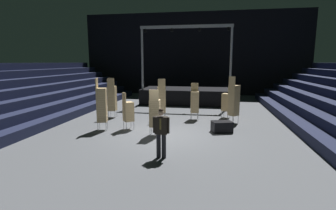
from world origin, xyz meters
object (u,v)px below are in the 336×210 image
object	(u,v)px
equipment_road_case	(222,127)
chair_stack_rear_centre	(195,102)
chair_stack_front_right	(155,113)
chair_stack_rear_right	(112,98)
chair_stack_mid_left	(161,99)
chair_stack_mid_centre	(234,100)
chair_stack_front_left	(102,104)
chair_stack_rear_left	(128,111)
stage_riser	(187,95)
man_with_tie	(161,130)
chair_stack_mid_right	(226,102)

from	to	relation	value
equipment_road_case	chair_stack_rear_centre	bearing A→B (deg)	120.81
chair_stack_front_right	equipment_road_case	size ratio (longest dim) A/B	2.28
chair_stack_front_right	chair_stack_rear_right	bearing A→B (deg)	132.45
chair_stack_front_right	chair_stack_mid_left	size ratio (longest dim) A/B	0.89
chair_stack_front_right	chair_stack_mid_centre	distance (m)	4.71
chair_stack_rear_centre	chair_stack_front_left	bearing A→B (deg)	28.01
chair_stack_rear_left	chair_stack_rear_right	distance (m)	3.04
stage_riser	chair_stack_mid_centre	size ratio (longest dim) A/B	2.78
chair_stack_front_left	chair_stack_mid_left	bearing A→B (deg)	126.24
chair_stack_rear_centre	chair_stack_mid_centre	bearing A→B (deg)	160.06
chair_stack_rear_centre	stage_riser	bearing A→B (deg)	-88.14
chair_stack_rear_centre	man_with_tie	bearing A→B (deg)	75.52
chair_stack_mid_right	chair_stack_rear_right	xyz separation A→B (m)	(-6.55, -1.06, 0.21)
equipment_road_case	stage_riser	bearing A→B (deg)	106.75
man_with_tie	chair_stack_mid_centre	distance (m)	6.32
chair_stack_front_right	chair_stack_rear_left	world-z (taller)	chair_stack_front_right
chair_stack_front_right	chair_stack_rear_centre	world-z (taller)	same
chair_stack_mid_left	chair_stack_rear_left	size ratio (longest dim) A/B	1.28
chair_stack_front_left	equipment_road_case	distance (m)	5.72
chair_stack_rear_left	chair_stack_rear_right	world-z (taller)	chair_stack_rear_right
stage_riser	chair_stack_rear_left	bearing A→B (deg)	-103.06
chair_stack_front_left	equipment_road_case	bearing A→B (deg)	82.85
man_with_tie	chair_stack_mid_centre	xyz separation A→B (m)	(2.76, 5.68, 0.28)
chair_stack_front_right	chair_stack_rear_right	world-z (taller)	chair_stack_rear_right
man_with_tie	chair_stack_rear_right	bearing A→B (deg)	-54.58
chair_stack_front_right	chair_stack_rear_left	bearing A→B (deg)	148.82
man_with_tie	chair_stack_rear_left	bearing A→B (deg)	-55.52
chair_stack_mid_right	chair_stack_rear_left	distance (m)	5.91
man_with_tie	chair_stack_front_right	size ratio (longest dim) A/B	0.83
equipment_road_case	chair_stack_front_right	bearing A→B (deg)	-159.86
chair_stack_mid_centre	equipment_road_case	distance (m)	2.31
stage_riser	man_with_tie	size ratio (longest dim) A/B	4.05
chair_stack_front_right	equipment_road_case	xyz separation A→B (m)	(2.93, 1.07, -0.77)
chair_stack_front_right	chair_stack_mid_left	distance (m)	3.21
chair_stack_mid_left	chair_stack_rear_right	distance (m)	2.93
chair_stack_mid_left	man_with_tie	bearing A→B (deg)	-94.87
chair_stack_mid_right	equipment_road_case	xyz separation A→B (m)	(-0.34, -3.24, -0.69)
chair_stack_mid_right	chair_stack_mid_centre	xyz separation A→B (m)	(0.31, -1.25, 0.29)
chair_stack_rear_left	chair_stack_rear_centre	size ratio (longest dim) A/B	0.88
chair_stack_front_left	chair_stack_rear_right	bearing A→B (deg)	178.94
chair_stack_front_left	chair_stack_mid_right	distance (m)	7.08
equipment_road_case	chair_stack_rear_right	bearing A→B (deg)	160.67
equipment_road_case	chair_stack_front_left	bearing A→B (deg)	-173.71
chair_stack_rear_centre	equipment_road_case	distance (m)	2.92
chair_stack_rear_centre	equipment_road_case	bearing A→B (deg)	112.63
man_with_tie	equipment_road_case	xyz separation A→B (m)	(2.12, 3.69, -0.71)
chair_stack_front_left	chair_stack_rear_centre	distance (m)	5.15
chair_stack_front_left	chair_stack_rear_centre	xyz separation A→B (m)	(4.15, 3.04, -0.21)
stage_riser	chair_stack_front_left	distance (m)	9.36
chair_stack_mid_right	chair_stack_rear_right	distance (m)	6.64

